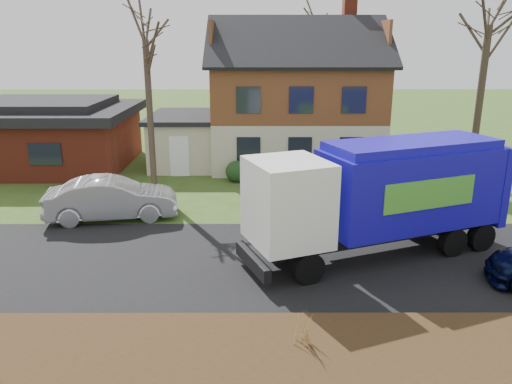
{
  "coord_description": "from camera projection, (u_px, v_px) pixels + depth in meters",
  "views": [
    {
      "loc": [
        -0.27,
        -14.53,
        6.77
      ],
      "look_at": [
        -0.24,
        2.5,
        1.61
      ],
      "focal_mm": 35.0,
      "sensor_mm": 36.0,
      "label": 1
    }
  ],
  "objects": [
    {
      "name": "silver_sedan",
      "position": [
        112.0,
        199.0,
        19.61
      ],
      "size": [
        5.27,
        2.66,
        1.66
      ],
      "primitive_type": "imported",
      "rotation": [
        0.0,
        0.0,
        1.76
      ],
      "color": "#B7B9C0",
      "rests_on": "ground"
    },
    {
      "name": "mulch_verge",
      "position": [
        268.0,
        361.0,
        10.75
      ],
      "size": [
        80.0,
        3.5,
        0.3
      ],
      "primitive_type": "cube",
      "color": "black",
      "rests_on": "ground"
    },
    {
      "name": "grass_clump_mid",
      "position": [
        304.0,
        328.0,
        10.97
      ],
      "size": [
        0.3,
        0.25,
        0.84
      ],
      "color": "#AD864C",
      "rests_on": "mulch_verge"
    },
    {
      "name": "main_house",
      "position": [
        286.0,
        92.0,
        28.02
      ],
      "size": [
        12.95,
        8.95,
        9.26
      ],
      "color": "beige",
      "rests_on": "ground"
    },
    {
      "name": "garbage_truck",
      "position": [
        385.0,
        192.0,
        15.92
      ],
      "size": [
        9.01,
        5.41,
        3.76
      ],
      "rotation": [
        0.0,
        0.0,
        0.38
      ],
      "color": "black",
      "rests_on": "ground"
    },
    {
      "name": "tree_front_west",
      "position": [
        144.0,
        15.0,
        21.13
      ],
      "size": [
        3.2,
        3.2,
        9.5
      ],
      "color": "#403026",
      "rests_on": "ground"
    },
    {
      "name": "ranch_house",
      "position": [
        45.0,
        134.0,
        27.77
      ],
      "size": [
        9.8,
        8.2,
        3.7
      ],
      "color": "maroon",
      "rests_on": "ground"
    },
    {
      "name": "tree_back",
      "position": [
        323.0,
        17.0,
        35.03
      ],
      "size": [
        3.19,
        3.19,
        10.09
      ],
      "color": "#392D22",
      "rests_on": "ground"
    },
    {
      "name": "road",
      "position": [
        264.0,
        263.0,
        15.87
      ],
      "size": [
        80.0,
        7.0,
        0.02
      ],
      "primitive_type": "cube",
      "color": "black",
      "rests_on": "ground"
    },
    {
      "name": "ground",
      "position": [
        264.0,
        263.0,
        15.87
      ],
      "size": [
        120.0,
        120.0,
        0.0
      ],
      "primitive_type": "plane",
      "color": "#314E1A",
      "rests_on": "ground"
    }
  ]
}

